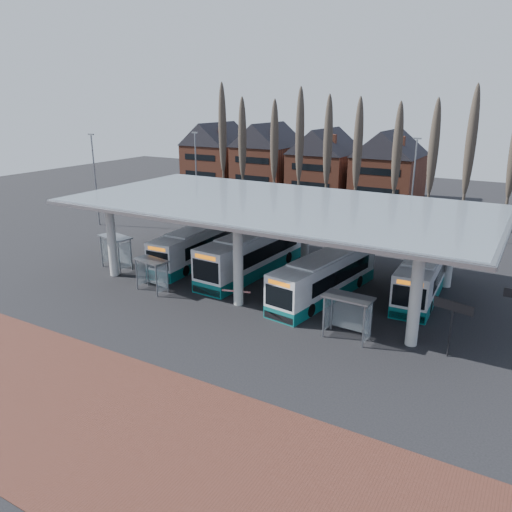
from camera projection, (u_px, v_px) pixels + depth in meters
The scene contains 17 objects.
ground at pixel (219, 317), 33.14m from camera, with size 140.00×140.00×0.00m, color black.
brick_strip at pixel (74, 410), 23.25m from camera, with size 70.00×10.00×0.03m, color #512A20.
station_canopy at pixel (276, 211), 38.01m from camera, with size 32.00×16.00×6.34m.
poplar_row at pixel (378, 144), 57.67m from camera, with size 45.10×1.10×14.50m.
townhouse_row at pixel (296, 153), 75.13m from camera, with size 36.80×10.30×12.25m.
lamp_post_a at pixel (196, 174), 58.26m from camera, with size 0.80×0.16×10.17m.
lamp_post_b at pixel (413, 187), 50.07m from camera, with size 0.80×0.16×10.17m.
lamp_post_d at pixel (95, 178), 55.50m from camera, with size 0.80×0.16×10.17m.
bus_0 at pixel (199, 245), 43.90m from camera, with size 2.93×11.46×3.16m.
bus_1 at pixel (254, 253), 41.21m from camera, with size 3.30×12.70×3.50m.
bus_2 at pixel (325, 277), 36.17m from camera, with size 4.01×11.60×3.16m.
bus_3 at pixel (424, 274), 36.78m from camera, with size 2.91×11.34×3.12m.
shelter_0 at pixel (117, 245), 42.10m from camera, with size 3.28×2.10×2.82m.
shelter_1 at pixel (153, 268), 37.15m from camera, with size 2.84×1.72×2.48m.
shelter_2 at pixel (349, 307), 29.72m from camera, with size 3.00×1.59×2.73m.
info_sign_0 at pixel (453, 310), 27.26m from camera, with size 2.20×0.70×3.34m.
barrier at pixel (237, 292), 35.25m from camera, with size 1.99×0.87×1.03m.
Camera 1 is at (17.40, -24.99, 13.92)m, focal length 35.00 mm.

